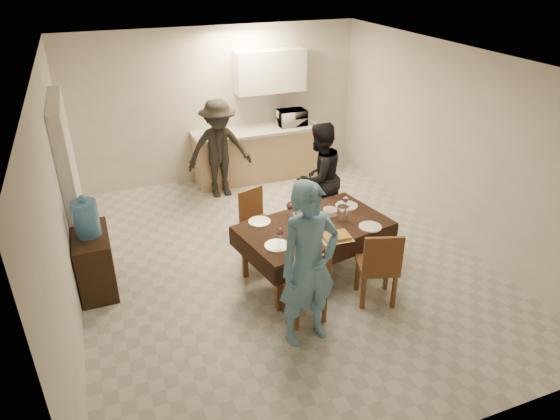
{
  "coord_description": "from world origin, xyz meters",
  "views": [
    {
      "loc": [
        -2.02,
        -5.19,
        3.65
      ],
      "look_at": [
        -0.13,
        -0.3,
        0.92
      ],
      "focal_mm": 32.0,
      "sensor_mm": 36.0,
      "label": 1
    }
  ],
  "objects": [
    {
      "name": "chair_near_right",
      "position": [
        0.73,
        -1.25,
        0.58
      ],
      "size": [
        0.55,
        0.56,
        0.51
      ],
      "rotation": [
        0.0,
        0.0,
        -0.32
      ],
      "color": "brown",
      "rests_on": "floor"
    },
    {
      "name": "wine_glass_c",
      "position": [
        0.08,
        -0.11,
        0.8
      ],
      "size": [
        0.09,
        0.09,
        0.21
      ],
      "primitive_type": null,
      "color": "white",
      "rests_on": "dining_table"
    },
    {
      "name": "salad_bowl",
      "position": [
        0.58,
        -0.23,
        0.73
      ],
      "size": [
        0.18,
        0.18,
        0.07
      ],
      "primitive_type": "cylinder",
      "color": "white",
      "rests_on": "dining_table"
    },
    {
      "name": "person_kitchen",
      "position": [
        -0.2,
        2.23,
        0.81
      ],
      "size": [
        1.05,
        0.6,
        1.62
      ],
      "primitive_type": "imported",
      "color": "black",
      "rests_on": "floor"
    },
    {
      "name": "chair_near_left",
      "position": [
        -0.17,
        -1.25,
        0.55
      ],
      "size": [
        0.43,
        0.43,
        0.49
      ],
      "rotation": [
        0.0,
        0.0,
        0.04
      ],
      "color": "brown",
      "rests_on": "floor"
    },
    {
      "name": "stub_partition",
      "position": [
        -2.42,
        1.2,
        1.05
      ],
      "size": [
        0.15,
        1.4,
        2.1
      ],
      "primitive_type": "cube",
      "color": "silver",
      "rests_on": "floor"
    },
    {
      "name": "wall_back",
      "position": [
        0.0,
        3.0,
        1.3
      ],
      "size": [
        5.0,
        0.02,
        2.6
      ],
      "primitive_type": "cube",
      "color": "silver",
      "rests_on": "floor"
    },
    {
      "name": "wall_front",
      "position": [
        0.0,
        -3.0,
        1.3
      ],
      "size": [
        5.0,
        0.02,
        2.6
      ],
      "primitive_type": "cube",
      "color": "silver",
      "rests_on": "floor"
    },
    {
      "name": "water_jug",
      "position": [
        -2.28,
        0.23,
        0.96
      ],
      "size": [
        0.28,
        0.28,
        0.42
      ],
      "primitive_type": "cylinder",
      "color": "#4E8ECF",
      "rests_on": "console"
    },
    {
      "name": "console",
      "position": [
        -2.28,
        0.23,
        0.37
      ],
      "size": [
        0.4,
        0.81,
        0.75
      ],
      "primitive_type": "cube",
      "color": "black",
      "rests_on": "floor"
    },
    {
      "name": "wall_right",
      "position": [
        2.5,
        0.0,
        1.3
      ],
      "size": [
        0.02,
        6.0,
        2.6
      ],
      "primitive_type": "cube",
      "color": "silver",
      "rests_on": "floor"
    },
    {
      "name": "water_pitcher",
      "position": [
        0.63,
        -0.46,
        0.8
      ],
      "size": [
        0.14,
        0.14,
        0.21
      ],
      "primitive_type": "cylinder",
      "color": "white",
      "rests_on": "dining_table"
    },
    {
      "name": "plate_near_left",
      "position": [
        -0.32,
        -0.71,
        0.7
      ],
      "size": [
        0.28,
        0.28,
        0.02
      ],
      "primitive_type": "cylinder",
      "color": "white",
      "rests_on": "dining_table"
    },
    {
      "name": "plate_far_right",
      "position": [
        0.88,
        -0.11,
        0.7
      ],
      "size": [
        0.29,
        0.29,
        0.02
      ],
      "primitive_type": "cylinder",
      "color": "white",
      "rests_on": "dining_table"
    },
    {
      "name": "kitchen_worktop",
      "position": [
        0.6,
        2.68,
        0.89
      ],
      "size": [
        2.24,
        0.64,
        0.05
      ],
      "primitive_type": "cube",
      "color": "#B7B6B2",
      "rests_on": "kitchen_base_cabinet"
    },
    {
      "name": "plate_near_right",
      "position": [
        0.88,
        -0.71,
        0.7
      ],
      "size": [
        0.27,
        0.27,
        0.02
      ],
      "primitive_type": "cylinder",
      "color": "white",
      "rests_on": "dining_table"
    },
    {
      "name": "wine_glass_b",
      "position": [
        0.83,
        -0.16,
        0.78
      ],
      "size": [
        0.08,
        0.08,
        0.17
      ],
      "primitive_type": null,
      "color": "white",
      "rests_on": "dining_table"
    },
    {
      "name": "mushroom_dish",
      "position": [
        0.23,
        -0.13,
        0.71
      ],
      "size": [
        0.2,
        0.2,
        0.04
      ],
      "primitive_type": "cylinder",
      "color": "white",
      "rests_on": "dining_table"
    },
    {
      "name": "floor",
      "position": [
        0.0,
        0.0,
        0.0
      ],
      "size": [
        5.0,
        6.0,
        0.02
      ],
      "primitive_type": "cube",
      "color": "beige",
      "rests_on": "ground"
    },
    {
      "name": "chair_far_right",
      "position": [
        0.73,
        0.26,
        0.52
      ],
      "size": [
        0.4,
        0.41,
        0.46
      ],
      "rotation": [
        0.0,
        0.0,
        3.09
      ],
      "color": "brown",
      "rests_on": "floor"
    },
    {
      "name": "microwave",
      "position": [
        1.24,
        2.68,
        1.05
      ],
      "size": [
        0.5,
        0.34,
        0.27
      ],
      "primitive_type": "imported",
      "rotation": [
        0.0,
        0.0,
        3.14
      ],
      "color": "white",
      "rests_on": "kitchen_worktop"
    },
    {
      "name": "wine_glass_a",
      "position": [
        -0.27,
        -0.66,
        0.8
      ],
      "size": [
        0.09,
        0.09,
        0.21
      ],
      "primitive_type": null,
      "color": "white",
      "rests_on": "dining_table"
    },
    {
      "name": "wine_bottle",
      "position": [
        0.23,
        -0.36,
        0.84
      ],
      "size": [
        0.07,
        0.07,
        0.29
      ],
      "primitive_type": null,
      "color": "black",
      "rests_on": "dining_table"
    },
    {
      "name": "savoury_tart",
      "position": [
        0.38,
        -0.79,
        0.72
      ],
      "size": [
        0.38,
        0.3,
        0.05
      ],
      "primitive_type": "cube",
      "rotation": [
        0.0,
        0.0,
        -0.07
      ],
      "color": "gold",
      "rests_on": "dining_table"
    },
    {
      "name": "dining_table",
      "position": [
        0.28,
        -0.41,
        0.66
      ],
      "size": [
        1.95,
        1.38,
        0.7
      ],
      "rotation": [
        0.0,
        0.0,
        0.2
      ],
      "color": "black",
      "rests_on": "floor"
    },
    {
      "name": "plate_far_left",
      "position": [
        -0.32,
        -0.11,
        0.7
      ],
      "size": [
        0.27,
        0.27,
        0.02
      ],
      "primitive_type": "cylinder",
      "color": "white",
      "rests_on": "dining_table"
    },
    {
      "name": "chair_far_left",
      "position": [
        -0.17,
        0.26,
        0.53
      ],
      "size": [
        0.51,
        0.52,
        0.47
      ],
      "rotation": [
        0.0,
        0.0,
        3.5
      ],
      "color": "brown",
      "rests_on": "floor"
    },
    {
      "name": "person_near",
      "position": [
        -0.27,
        -1.46,
        0.89
      ],
      "size": [
        0.7,
        0.5,
        1.79
      ],
      "primitive_type": "imported",
      "rotation": [
        0.0,
        0.0,
        0.12
      ],
      "color": "#6094B5",
      "rests_on": "floor"
    },
    {
      "name": "wall_left",
      "position": [
        -2.5,
        0.0,
        1.3
      ],
      "size": [
        0.02,
        6.0,
        2.6
      ],
      "primitive_type": "cube",
      "color": "silver",
      "rests_on": "floor"
    },
    {
      "name": "kitchen_base_cabinet",
      "position": [
        0.6,
        2.68,
        0.43
      ],
      "size": [
        2.2,
        0.6,
        0.86
      ],
      "primitive_type": "cube",
      "color": "tan",
      "rests_on": "floor"
    },
    {
      "name": "ceiling",
      "position": [
        0.0,
        0.0,
        2.6
      ],
      "size": [
        5.0,
        6.0,
        0.02
      ],
      "primitive_type": "cube",
      "color": "white",
      "rests_on": "wall_back"
    },
    {
      "name": "upper_cabinet",
      "position": [
        0.9,
        2.82,
        1.85
      ],
      "size": [
        1.2,
        0.34,
        0.7
      ],
      "primitive_type": "cube",
      "color": "white",
      "rests_on": "wall_back"
    },
    {
      "name": "person_far",
      "position": [
        0.83,
        0.64,
        0.8
      ],
      "size": [
        0.94,
        0.84,
        1.6
      ],
      "primitive_type": "imported",
      "rotation": [
        0.0,
        0.0,
        3.5
      ],
      "color": "black",
      "rests_on": "floor"
    }
  ]
}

